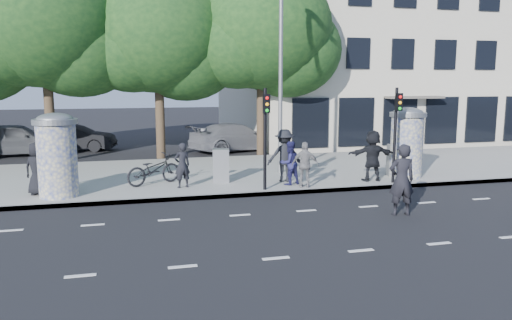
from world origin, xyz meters
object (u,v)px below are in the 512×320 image
object	(u,v)px
ped_c	(290,163)
car_left	(16,139)
traffic_pole_far	(396,125)
ped_e	(305,165)
bicycle	(154,169)
cabinet_left	(221,166)
cabinet_right	(395,160)
traffic_pole_near	(265,128)
car_mid	(75,138)
ad_column_right	(407,141)
ped_d	(284,156)
car_right	(235,137)
ped_b	(182,165)
ad_column_left	(57,153)
street_lamp	(281,54)
ped_f	(372,156)
ped_a	(37,169)
man_road	(402,180)

from	to	relation	value
ped_c	car_left	xyz separation A→B (m)	(-11.06, 10.94, -0.08)
traffic_pole_far	ped_e	size ratio (longest dim) A/B	2.15
bicycle	cabinet_left	bearing A→B (deg)	-120.77
ped_e	cabinet_right	size ratio (longest dim) A/B	1.30
traffic_pole_near	ped_e	size ratio (longest dim) A/B	2.15
traffic_pole_near	cabinet_left	size ratio (longest dim) A/B	2.81
ped_e	car_mid	size ratio (longest dim) A/B	0.37
cabinet_right	car_mid	size ratio (longest dim) A/B	0.28
ad_column_right	ped_d	world-z (taller)	ad_column_right
car_left	car_right	xyz separation A→B (m)	(11.20, -1.07, -0.08)
bicycle	cabinet_left	distance (m)	2.39
car_left	cabinet_right	bearing A→B (deg)	-125.91
ped_d	ped_e	distance (m)	1.22
ped_b	car_mid	distance (m)	12.56
car_right	ped_e	bearing A→B (deg)	161.18
ad_column_right	ped_c	bearing A→B (deg)	-176.68
ped_c	ped_e	world-z (taller)	ped_e
ad_column_left	street_lamp	bearing A→B (deg)	14.94
bicycle	car_left	bearing A→B (deg)	6.69
ad_column_left	ped_c	bearing A→B (deg)	-0.56
ped_e	ped_f	distance (m)	2.81
ped_e	ped_f	xyz separation A→B (m)	(2.77, 0.48, 0.14)
ped_f	car_left	world-z (taller)	ped_f
ped_c	ped_f	distance (m)	3.15
traffic_pole_near	traffic_pole_far	world-z (taller)	same
traffic_pole_far	ped_f	bearing A→B (deg)	138.16
ped_b	bicycle	distance (m)	1.22
car_right	traffic_pole_far	bearing A→B (deg)	178.82
street_lamp	ped_c	xyz separation A→B (m)	(-0.34, -2.21, -3.87)
ped_a	traffic_pole_near	bearing A→B (deg)	-170.88
cabinet_right	man_road	bearing A→B (deg)	-105.31
traffic_pole_far	street_lamp	distance (m)	5.12
street_lamp	ped_b	size ratio (longest dim) A/B	5.15
ped_e	cabinet_left	distance (m)	3.09
bicycle	ped_e	bearing A→B (deg)	-136.15
traffic_pole_far	ped_b	size ratio (longest dim) A/B	2.19
ped_d	man_road	bearing A→B (deg)	119.52
car_left	car_right	bearing A→B (deg)	-97.81
ped_b	ped_e	distance (m)	4.22
cabinet_right	ped_f	bearing A→B (deg)	-139.61
bicycle	cabinet_right	bearing A→B (deg)	-120.36
ped_a	ped_d	world-z (taller)	ped_d
man_road	street_lamp	bearing A→B (deg)	-67.17
car_right	traffic_pole_near	bearing A→B (deg)	153.37
ped_e	ped_f	world-z (taller)	ped_f
ped_a	bicycle	distance (m)	3.77
traffic_pole_near	car_right	world-z (taller)	traffic_pole_near
car_right	ped_d	bearing A→B (deg)	158.92
cabinet_left	ped_e	bearing A→B (deg)	-20.96
street_lamp	ped_e	size ratio (longest dim) A/B	5.07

